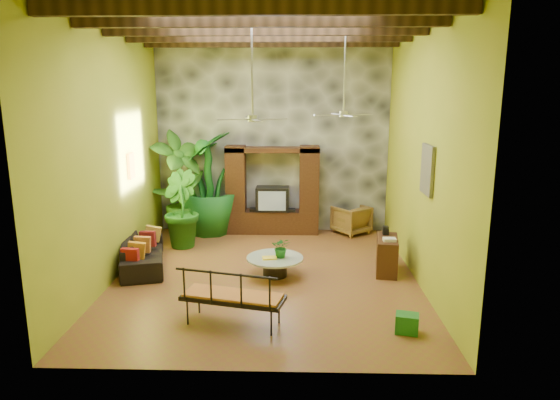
{
  "coord_description": "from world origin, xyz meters",
  "views": [
    {
      "loc": [
        0.56,
        -9.55,
        3.73
      ],
      "look_at": [
        0.28,
        0.2,
        1.54
      ],
      "focal_mm": 32.0,
      "sensor_mm": 36.0,
      "label": 1
    }
  ],
  "objects_px": {
    "ceiling_fan_front": "(253,107)",
    "ceiling_fan_back": "(344,104)",
    "side_console": "(387,255)",
    "wicker_armchair": "(351,219)",
    "coffee_table": "(275,264)",
    "iron_bench": "(232,295)",
    "tall_plant_c": "(209,183)",
    "green_bin": "(407,323)",
    "entertainment_center": "(273,197)",
    "tall_plant_b": "(180,209)",
    "sofa": "(143,253)",
    "tall_plant_a": "(180,184)"
  },
  "relations": [
    {
      "from": "wicker_armchair",
      "to": "tall_plant_a",
      "type": "bearing_deg",
      "value": -33.87
    },
    {
      "from": "side_console",
      "to": "sofa",
      "type": "bearing_deg",
      "value": -173.3
    },
    {
      "from": "wicker_armchair",
      "to": "tall_plant_b",
      "type": "relative_size",
      "value": 0.44
    },
    {
      "from": "side_console",
      "to": "green_bin",
      "type": "height_order",
      "value": "side_console"
    },
    {
      "from": "green_bin",
      "to": "ceiling_fan_front",
      "type": "bearing_deg",
      "value": 142.66
    },
    {
      "from": "tall_plant_a",
      "to": "green_bin",
      "type": "relative_size",
      "value": 7.77
    },
    {
      "from": "ceiling_fan_back",
      "to": "sofa",
      "type": "bearing_deg",
      "value": -170.21
    },
    {
      "from": "tall_plant_c",
      "to": "iron_bench",
      "type": "height_order",
      "value": "tall_plant_c"
    },
    {
      "from": "sofa",
      "to": "tall_plant_a",
      "type": "distance_m",
      "value": 2.6
    },
    {
      "from": "tall_plant_b",
      "to": "wicker_armchair",
      "type": "bearing_deg",
      "value": 15.98
    },
    {
      "from": "sofa",
      "to": "wicker_armchair",
      "type": "relative_size",
      "value": 2.59
    },
    {
      "from": "ceiling_fan_front",
      "to": "tall_plant_b",
      "type": "distance_m",
      "value": 3.93
    },
    {
      "from": "ceiling_fan_back",
      "to": "wicker_armchair",
      "type": "xyz_separation_m",
      "value": [
        0.47,
        1.95,
        -3.03
      ]
    },
    {
      "from": "sofa",
      "to": "tall_plant_c",
      "type": "height_order",
      "value": "tall_plant_c"
    },
    {
      "from": "iron_bench",
      "to": "green_bin",
      "type": "relative_size",
      "value": 4.98
    },
    {
      "from": "tall_plant_a",
      "to": "iron_bench",
      "type": "relative_size",
      "value": 1.56
    },
    {
      "from": "iron_bench",
      "to": "green_bin",
      "type": "bearing_deg",
      "value": 10.88
    },
    {
      "from": "tall_plant_b",
      "to": "side_console",
      "type": "xyz_separation_m",
      "value": [
        4.65,
        -1.64,
        -0.55
      ]
    },
    {
      "from": "ceiling_fan_back",
      "to": "coffee_table",
      "type": "bearing_deg",
      "value": -140.03
    },
    {
      "from": "sofa",
      "to": "side_console",
      "type": "height_order",
      "value": "side_console"
    },
    {
      "from": "ceiling_fan_front",
      "to": "coffee_table",
      "type": "xyz_separation_m",
      "value": [
        0.38,
        0.41,
        -3.15
      ]
    },
    {
      "from": "entertainment_center",
      "to": "tall_plant_b",
      "type": "bearing_deg",
      "value": -150.94
    },
    {
      "from": "sofa",
      "to": "tall_plant_a",
      "type": "relative_size",
      "value": 0.78
    },
    {
      "from": "ceiling_fan_front",
      "to": "ceiling_fan_back",
      "type": "distance_m",
      "value": 2.41
    },
    {
      "from": "tall_plant_b",
      "to": "iron_bench",
      "type": "relative_size",
      "value": 1.06
    },
    {
      "from": "sofa",
      "to": "coffee_table",
      "type": "distance_m",
      "value": 2.87
    },
    {
      "from": "entertainment_center",
      "to": "tall_plant_b",
      "type": "xyz_separation_m",
      "value": [
        -2.16,
        -1.2,
        -0.04
      ]
    },
    {
      "from": "side_console",
      "to": "coffee_table",
      "type": "bearing_deg",
      "value": -164.42
    },
    {
      "from": "tall_plant_b",
      "to": "iron_bench",
      "type": "xyz_separation_m",
      "value": [
        1.76,
        -4.13,
        -0.39
      ]
    },
    {
      "from": "iron_bench",
      "to": "side_console",
      "type": "distance_m",
      "value": 3.81
    },
    {
      "from": "tall_plant_b",
      "to": "side_console",
      "type": "distance_m",
      "value": 4.96
    },
    {
      "from": "coffee_table",
      "to": "wicker_armchair",
      "type": "bearing_deg",
      "value": 59.01
    },
    {
      "from": "ceiling_fan_back",
      "to": "sofa",
      "type": "xyz_separation_m",
      "value": [
        -4.25,
        -0.73,
        -3.09
      ]
    },
    {
      "from": "tall_plant_a",
      "to": "tall_plant_b",
      "type": "bearing_deg",
      "value": -78.77
    },
    {
      "from": "tall_plant_a",
      "to": "iron_bench",
      "type": "bearing_deg",
      "value": -68.92
    },
    {
      "from": "ceiling_fan_front",
      "to": "tall_plant_a",
      "type": "relative_size",
      "value": 0.68
    },
    {
      "from": "sofa",
      "to": "tall_plant_b",
      "type": "xyz_separation_m",
      "value": [
        0.49,
        1.47,
        0.61
      ]
    },
    {
      "from": "entertainment_center",
      "to": "coffee_table",
      "type": "relative_size",
      "value": 2.09
    },
    {
      "from": "coffee_table",
      "to": "iron_bench",
      "type": "bearing_deg",
      "value": -104.98
    },
    {
      "from": "entertainment_center",
      "to": "tall_plant_b",
      "type": "distance_m",
      "value": 2.48
    },
    {
      "from": "iron_bench",
      "to": "tall_plant_c",
      "type": "bearing_deg",
      "value": 117.19
    },
    {
      "from": "entertainment_center",
      "to": "coffee_table",
      "type": "height_order",
      "value": "entertainment_center"
    },
    {
      "from": "entertainment_center",
      "to": "side_console",
      "type": "height_order",
      "value": "entertainment_center"
    },
    {
      "from": "ceiling_fan_back",
      "to": "wicker_armchair",
      "type": "height_order",
      "value": "ceiling_fan_back"
    },
    {
      "from": "tall_plant_b",
      "to": "entertainment_center",
      "type": "bearing_deg",
      "value": 29.06
    },
    {
      "from": "entertainment_center",
      "to": "green_bin",
      "type": "xyz_separation_m",
      "value": [
        2.33,
        -5.47,
        -0.81
      ]
    },
    {
      "from": "tall_plant_b",
      "to": "green_bin",
      "type": "relative_size",
      "value": 5.27
    },
    {
      "from": "wicker_armchair",
      "to": "tall_plant_b",
      "type": "bearing_deg",
      "value": -22.0
    },
    {
      "from": "sofa",
      "to": "iron_bench",
      "type": "distance_m",
      "value": 3.49
    },
    {
      "from": "side_console",
      "to": "wicker_armchair",
      "type": "bearing_deg",
      "value": 106.97
    }
  ]
}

